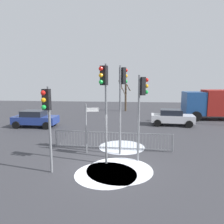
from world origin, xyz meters
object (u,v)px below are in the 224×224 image
(car_white_far, at_px, (172,117))
(traffic_light_mid_left, at_px, (142,99))
(traffic_light_foreground_left, at_px, (47,111))
(traffic_light_foreground_right, at_px, (104,92))
(car_blue_near, at_px, (35,118))
(direction_sign_post, at_px, (87,125))
(traffic_light_rear_right, at_px, (122,90))
(bare_tree_left, at_px, (125,95))
(delivery_truck, at_px, (219,103))

(car_white_far, bearing_deg, traffic_light_mid_left, -104.72)
(traffic_light_foreground_left, height_order, traffic_light_foreground_right, traffic_light_foreground_right)
(car_white_far, bearing_deg, car_blue_near, -166.59)
(direction_sign_post, relative_size, car_white_far, 0.73)
(traffic_light_foreground_left, bearing_deg, car_white_far, -115.74)
(traffic_light_foreground_right, bearing_deg, direction_sign_post, -27.22)
(traffic_light_foreground_left, relative_size, direction_sign_post, 1.37)
(traffic_light_rear_right, xyz_separation_m, car_blue_near, (-8.02, 6.21, -2.83))
(traffic_light_rear_right, bearing_deg, traffic_light_mid_left, 1.00)
(traffic_light_rear_right, height_order, car_white_far, traffic_light_rear_right)
(direction_sign_post, height_order, car_blue_near, direction_sign_post)
(traffic_light_foreground_right, xyz_separation_m, bare_tree_left, (0.33, 18.30, -1.51))
(traffic_light_foreground_left, height_order, delivery_truck, traffic_light_foreground_left)
(traffic_light_rear_right, bearing_deg, delivery_truck, 93.36)
(traffic_light_mid_left, relative_size, direction_sign_post, 1.55)
(traffic_light_mid_left, height_order, delivery_truck, traffic_light_mid_left)
(direction_sign_post, xyz_separation_m, bare_tree_left, (1.54, 16.64, 0.49))
(bare_tree_left, bearing_deg, traffic_light_mid_left, -85.28)
(traffic_light_foreground_left, xyz_separation_m, traffic_light_rear_right, (3.06, 2.94, 0.75))
(traffic_light_mid_left, bearing_deg, traffic_light_foreground_right, -95.95)
(direction_sign_post, bearing_deg, traffic_light_foreground_right, -67.26)
(car_blue_near, bearing_deg, traffic_light_rear_right, -37.27)
(traffic_light_foreground_right, distance_m, delivery_truck, 16.89)
(traffic_light_foreground_left, distance_m, traffic_light_foreground_right, 2.74)
(direction_sign_post, xyz_separation_m, delivery_truck, (11.54, 11.58, 0.14))
(car_blue_near, distance_m, bare_tree_left, 12.96)
(traffic_light_mid_left, xyz_separation_m, delivery_truck, (8.55, 12.49, -1.49))
(traffic_light_foreground_right, height_order, traffic_light_rear_right, traffic_light_rear_right)
(traffic_light_foreground_right, height_order, car_white_far, traffic_light_foreground_right)
(car_blue_near, height_order, bare_tree_left, bare_tree_left)
(traffic_light_mid_left, xyz_separation_m, car_white_far, (3.17, 9.03, -2.46))
(car_white_far, distance_m, bare_tree_left, 9.79)
(traffic_light_rear_right, height_order, delivery_truck, traffic_light_rear_right)
(delivery_truck, bearing_deg, car_white_far, 31.00)
(traffic_light_foreground_right, relative_size, bare_tree_left, 1.13)
(delivery_truck, bearing_deg, traffic_light_foreground_left, 47.19)
(direction_sign_post, bearing_deg, traffic_light_rear_right, -13.32)
(traffic_light_foreground_left, height_order, car_blue_near, traffic_light_foreground_left)
(direction_sign_post, bearing_deg, bare_tree_left, 71.16)
(traffic_light_foreground_right, relative_size, direction_sign_post, 1.73)
(traffic_light_foreground_right, xyz_separation_m, direction_sign_post, (-1.21, 1.65, -1.99))
(traffic_light_foreground_left, relative_size, traffic_light_foreground_right, 0.79)
(traffic_light_mid_left, xyz_separation_m, bare_tree_left, (-1.45, 17.56, -1.14))
(car_blue_near, relative_size, delivery_truck, 0.54)
(traffic_light_rear_right, distance_m, bare_tree_left, 16.71)
(traffic_light_mid_left, height_order, car_white_far, traffic_light_mid_left)
(car_white_far, relative_size, delivery_truck, 0.55)
(traffic_light_mid_left, bearing_deg, bare_tree_left, 156.15)
(car_white_far, height_order, car_blue_near, same)
(traffic_light_foreground_left, xyz_separation_m, direction_sign_post, (1.09, 2.93, -1.25))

